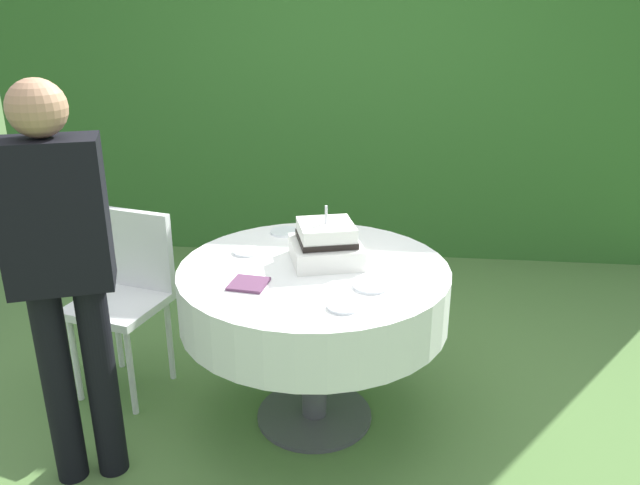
{
  "coord_description": "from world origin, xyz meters",
  "views": [
    {
      "loc": [
        0.29,
        -2.47,
        1.83
      ],
      "look_at": [
        0.02,
        0.04,
        0.87
      ],
      "focal_mm": 35.4,
      "sensor_mm": 36.0,
      "label": 1
    }
  ],
  "objects_px": {
    "wedding_cake": "(327,244)",
    "serving_plate_near": "(371,286)",
    "garden_chair": "(127,285)",
    "serving_plate_far": "(285,232)",
    "cake_table": "(314,294)",
    "standing_person": "(62,266)",
    "napkin_stack": "(249,284)",
    "serving_plate_left": "(247,252)",
    "serving_plate_right": "(343,307)"
  },
  "relations": [
    {
      "from": "wedding_cake",
      "to": "serving_plate_near",
      "type": "distance_m",
      "value": 0.33
    },
    {
      "from": "serving_plate_near",
      "to": "garden_chair",
      "type": "distance_m",
      "value": 1.28
    },
    {
      "from": "serving_plate_far",
      "to": "garden_chair",
      "type": "height_order",
      "value": "garden_chair"
    },
    {
      "from": "serving_plate_near",
      "to": "wedding_cake",
      "type": "bearing_deg",
      "value": 128.25
    },
    {
      "from": "cake_table",
      "to": "serving_plate_near",
      "type": "xyz_separation_m",
      "value": [
        0.25,
        -0.18,
        0.13
      ]
    },
    {
      "from": "wedding_cake",
      "to": "garden_chair",
      "type": "xyz_separation_m",
      "value": [
        -0.99,
        0.13,
        -0.31
      ]
    },
    {
      "from": "garden_chair",
      "to": "standing_person",
      "type": "relative_size",
      "value": 0.56
    },
    {
      "from": "serving_plate_far",
      "to": "wedding_cake",
      "type": "bearing_deg",
      "value": -54.22
    },
    {
      "from": "napkin_stack",
      "to": "serving_plate_left",
      "type": "bearing_deg",
      "value": 103.53
    },
    {
      "from": "cake_table",
      "to": "serving_plate_right",
      "type": "distance_m",
      "value": 0.43
    },
    {
      "from": "serving_plate_left",
      "to": "garden_chair",
      "type": "bearing_deg",
      "value": 172.8
    },
    {
      "from": "wedding_cake",
      "to": "serving_plate_left",
      "type": "xyz_separation_m",
      "value": [
        -0.37,
        0.06,
        -0.08
      ]
    },
    {
      "from": "serving_plate_far",
      "to": "serving_plate_left",
      "type": "relative_size",
      "value": 1.12
    },
    {
      "from": "wedding_cake",
      "to": "serving_plate_right",
      "type": "distance_m",
      "value": 0.47
    },
    {
      "from": "serving_plate_left",
      "to": "serving_plate_right",
      "type": "relative_size",
      "value": 1.05
    },
    {
      "from": "cake_table",
      "to": "standing_person",
      "type": "distance_m",
      "value": 1.03
    },
    {
      "from": "serving_plate_near",
      "to": "napkin_stack",
      "type": "distance_m",
      "value": 0.49
    },
    {
      "from": "wedding_cake",
      "to": "napkin_stack",
      "type": "distance_m",
      "value": 0.41
    },
    {
      "from": "wedding_cake",
      "to": "standing_person",
      "type": "bearing_deg",
      "value": -149.36
    },
    {
      "from": "cake_table",
      "to": "wedding_cake",
      "type": "height_order",
      "value": "wedding_cake"
    },
    {
      "from": "serving_plate_left",
      "to": "serving_plate_right",
      "type": "xyz_separation_m",
      "value": [
        0.47,
        -0.5,
        0.0
      ]
    },
    {
      "from": "wedding_cake",
      "to": "napkin_stack",
      "type": "bearing_deg",
      "value": -134.86
    },
    {
      "from": "cake_table",
      "to": "serving_plate_left",
      "type": "height_order",
      "value": "serving_plate_left"
    },
    {
      "from": "cake_table",
      "to": "napkin_stack",
      "type": "relative_size",
      "value": 8.14
    },
    {
      "from": "wedding_cake",
      "to": "serving_plate_near",
      "type": "xyz_separation_m",
      "value": [
        0.2,
        -0.26,
        -0.08
      ]
    },
    {
      "from": "serving_plate_far",
      "to": "standing_person",
      "type": "xyz_separation_m",
      "value": [
        -0.68,
        -0.87,
        0.16
      ]
    },
    {
      "from": "serving_plate_far",
      "to": "standing_person",
      "type": "height_order",
      "value": "standing_person"
    },
    {
      "from": "serving_plate_far",
      "to": "standing_person",
      "type": "relative_size",
      "value": 0.09
    },
    {
      "from": "wedding_cake",
      "to": "cake_table",
      "type": "bearing_deg",
      "value": -122.71
    },
    {
      "from": "serving_plate_left",
      "to": "napkin_stack",
      "type": "relative_size",
      "value": 0.87
    },
    {
      "from": "serving_plate_far",
      "to": "napkin_stack",
      "type": "distance_m",
      "value": 0.62
    },
    {
      "from": "standing_person",
      "to": "wedding_cake",
      "type": "bearing_deg",
      "value": 30.64
    },
    {
      "from": "serving_plate_left",
      "to": "standing_person",
      "type": "distance_m",
      "value": 0.83
    },
    {
      "from": "serving_plate_near",
      "to": "garden_chair",
      "type": "height_order",
      "value": "garden_chair"
    },
    {
      "from": "cake_table",
      "to": "napkin_stack",
      "type": "height_order",
      "value": "napkin_stack"
    },
    {
      "from": "serving_plate_left",
      "to": "napkin_stack",
      "type": "distance_m",
      "value": 0.35
    },
    {
      "from": "standing_person",
      "to": "napkin_stack",
      "type": "bearing_deg",
      "value": 22.05
    },
    {
      "from": "standing_person",
      "to": "serving_plate_near",
      "type": "bearing_deg",
      "value": 14.4
    },
    {
      "from": "wedding_cake",
      "to": "garden_chair",
      "type": "relative_size",
      "value": 0.41
    },
    {
      "from": "wedding_cake",
      "to": "serving_plate_near",
      "type": "height_order",
      "value": "wedding_cake"
    },
    {
      "from": "wedding_cake",
      "to": "standing_person",
      "type": "height_order",
      "value": "standing_person"
    },
    {
      "from": "cake_table",
      "to": "wedding_cake",
      "type": "distance_m",
      "value": 0.23
    },
    {
      "from": "wedding_cake",
      "to": "napkin_stack",
      "type": "relative_size",
      "value": 2.54
    },
    {
      "from": "serving_plate_far",
      "to": "serving_plate_right",
      "type": "height_order",
      "value": "same"
    },
    {
      "from": "serving_plate_far",
      "to": "garden_chair",
      "type": "xyz_separation_m",
      "value": [
        -0.75,
        -0.2,
        -0.23
      ]
    },
    {
      "from": "serving_plate_far",
      "to": "serving_plate_right",
      "type": "bearing_deg",
      "value": -66.16
    },
    {
      "from": "serving_plate_right",
      "to": "standing_person",
      "type": "relative_size",
      "value": 0.07
    },
    {
      "from": "cake_table",
      "to": "standing_person",
      "type": "relative_size",
      "value": 0.73
    },
    {
      "from": "serving_plate_left",
      "to": "napkin_stack",
      "type": "xyz_separation_m",
      "value": [
        0.08,
        -0.34,
        0.0
      ]
    },
    {
      "from": "napkin_stack",
      "to": "cake_table",
      "type": "bearing_deg",
      "value": 41.8
    }
  ]
}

